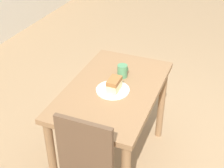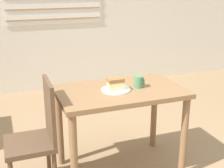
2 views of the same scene
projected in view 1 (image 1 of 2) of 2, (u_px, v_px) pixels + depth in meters
dining_table_near at (113, 101)px, 2.36m from camera, size 1.06×0.65×0.78m
plate at (113, 90)px, 2.25m from camera, size 0.24×0.24×0.01m
cake_slice at (114, 85)px, 2.21m from camera, size 0.13×0.08×0.10m
coffee_mug at (123, 71)px, 2.39m from camera, size 0.08×0.08×0.10m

